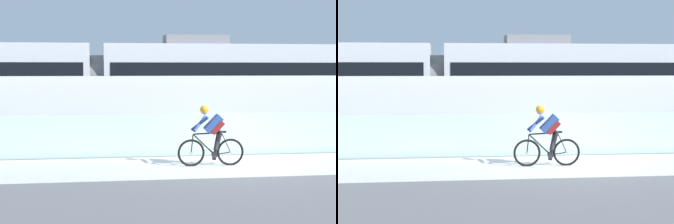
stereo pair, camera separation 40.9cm
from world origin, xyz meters
The scene contains 8 objects.
ground_plane centered at (0.00, 0.00, 0.00)m, with size 200.00×200.00×0.00m, color slate.
bike_path_deck centered at (0.00, 0.00, 0.01)m, with size 32.00×3.20×0.01m, color silver.
glass_parapet centered at (0.00, 1.85, 0.62)m, with size 32.00×0.05×1.23m, color silver.
concrete_barrier_wall centered at (0.00, 3.65, 1.16)m, with size 32.00×0.36×2.31m, color silver.
tram_rail_near centered at (0.00, 6.13, 0.00)m, with size 32.00×0.08×0.01m, color #595654.
tram_rail_far centered at (0.00, 7.57, 0.00)m, with size 32.00×0.08×0.01m, color #595654.
tram centered at (-3.56, 6.85, 1.89)m, with size 22.56×2.54×3.81m.
cyclist_on_bike centered at (-0.66, 0.00, 0.78)m, with size 1.77×0.58×1.61m.
Camera 2 is at (-3.38, -14.20, 2.57)m, focal length 59.50 mm.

